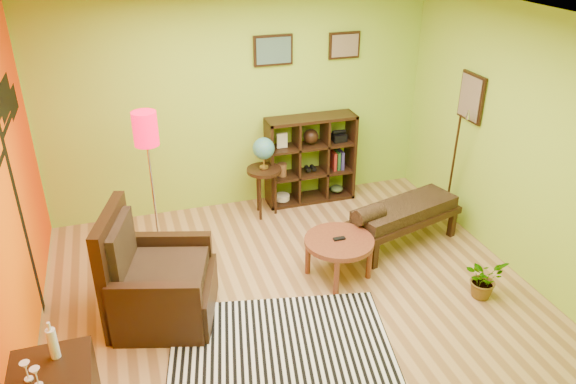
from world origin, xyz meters
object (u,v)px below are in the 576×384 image
object	(u,v)px
floor_lamp	(147,143)
potted_plant	(483,282)
coffee_table	(339,245)
bench	(402,213)
globe_table	(264,158)
cube_shelf	(311,159)
armchair	(156,286)

from	to	relation	value
floor_lamp	potted_plant	world-z (taller)	floor_lamp
coffee_table	bench	xyz separation A→B (m)	(0.95, 0.37, 0.02)
globe_table	bench	size ratio (longest dim) A/B	0.72
floor_lamp	cube_shelf	distance (m)	2.47
floor_lamp	globe_table	world-z (taller)	floor_lamp
coffee_table	cube_shelf	xyz separation A→B (m)	(0.33, 1.81, 0.20)
globe_table	potted_plant	xyz separation A→B (m)	(1.69, -2.36, -0.65)
armchair	floor_lamp	bearing A→B (deg)	83.10
bench	armchair	bearing A→B (deg)	-170.82
floor_lamp	armchair	bearing A→B (deg)	-96.90
coffee_table	floor_lamp	distance (m)	2.29
coffee_table	floor_lamp	bearing A→B (deg)	153.21
coffee_table	potted_plant	distance (m)	1.53
armchair	bench	size ratio (longest dim) A/B	0.78
armchair	potted_plant	world-z (taller)	armchair
floor_lamp	globe_table	bearing A→B (deg)	24.55
cube_shelf	potted_plant	size ratio (longest dim) A/B	2.77
floor_lamp	cube_shelf	xyz separation A→B (m)	(2.15, 0.89, -0.83)
armchair	globe_table	world-z (taller)	armchair
armchair	bench	distance (m)	2.93
globe_table	cube_shelf	xyz separation A→B (m)	(0.73, 0.24, -0.22)
coffee_table	cube_shelf	bearing A→B (deg)	79.75
coffee_table	armchair	size ratio (longest dim) A/B	0.64
cube_shelf	potted_plant	distance (m)	2.80
coffee_table	globe_table	bearing A→B (deg)	104.24
globe_table	bench	distance (m)	1.85
globe_table	cube_shelf	bearing A→B (deg)	18.02
potted_plant	cube_shelf	bearing A→B (deg)	110.42
cube_shelf	potted_plant	bearing A→B (deg)	-69.58
armchair	cube_shelf	distance (m)	2.98
globe_table	potted_plant	world-z (taller)	globe_table
globe_table	coffee_table	bearing A→B (deg)	-75.76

